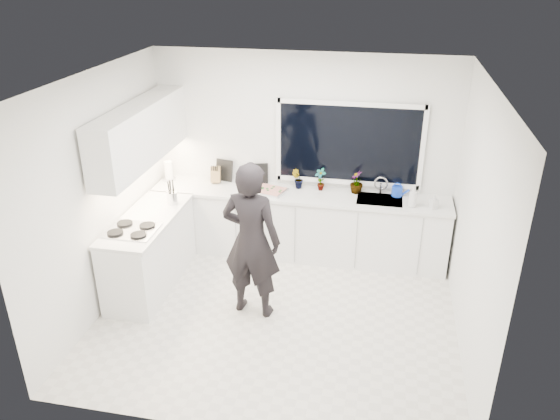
# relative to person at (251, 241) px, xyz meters

# --- Properties ---
(floor) EXTENTS (4.00, 3.50, 0.02)m
(floor) POSITION_rel_person_xyz_m (0.30, -0.04, -0.93)
(floor) COLOR beige
(floor) RESTS_ON ground
(wall_back) EXTENTS (4.00, 0.02, 2.70)m
(wall_back) POSITION_rel_person_xyz_m (0.30, 1.72, 0.43)
(wall_back) COLOR white
(wall_back) RESTS_ON ground
(wall_left) EXTENTS (0.02, 3.50, 2.70)m
(wall_left) POSITION_rel_person_xyz_m (-1.71, -0.04, 0.43)
(wall_left) COLOR white
(wall_left) RESTS_ON ground
(wall_right) EXTENTS (0.02, 3.50, 2.70)m
(wall_right) POSITION_rel_person_xyz_m (2.31, -0.04, 0.43)
(wall_right) COLOR white
(wall_right) RESTS_ON ground
(ceiling) EXTENTS (4.00, 3.50, 0.02)m
(ceiling) POSITION_rel_person_xyz_m (0.30, -0.04, 1.79)
(ceiling) COLOR white
(ceiling) RESTS_ON wall_back
(window) EXTENTS (1.80, 0.02, 1.00)m
(window) POSITION_rel_person_xyz_m (0.90, 1.68, 0.63)
(window) COLOR black
(window) RESTS_ON wall_back
(base_cabinets_back) EXTENTS (3.92, 0.58, 0.88)m
(base_cabinets_back) POSITION_rel_person_xyz_m (0.30, 1.41, -0.48)
(base_cabinets_back) COLOR white
(base_cabinets_back) RESTS_ON floor
(base_cabinets_left) EXTENTS (0.58, 1.60, 0.88)m
(base_cabinets_left) POSITION_rel_person_xyz_m (-1.37, 0.31, -0.48)
(base_cabinets_left) COLOR white
(base_cabinets_left) RESTS_ON floor
(countertop_back) EXTENTS (3.94, 0.62, 0.04)m
(countertop_back) POSITION_rel_person_xyz_m (0.30, 1.40, -0.02)
(countertop_back) COLOR silver
(countertop_back) RESTS_ON base_cabinets_back
(countertop_left) EXTENTS (0.62, 1.60, 0.04)m
(countertop_left) POSITION_rel_person_xyz_m (-1.37, 0.31, -0.02)
(countertop_left) COLOR silver
(countertop_left) RESTS_ON base_cabinets_left
(upper_cabinets) EXTENTS (0.34, 2.10, 0.70)m
(upper_cabinets) POSITION_rel_person_xyz_m (-1.49, 0.66, 0.93)
(upper_cabinets) COLOR white
(upper_cabinets) RESTS_ON wall_left
(sink) EXTENTS (0.58, 0.42, 0.14)m
(sink) POSITION_rel_person_xyz_m (1.35, 1.41, -0.05)
(sink) COLOR silver
(sink) RESTS_ON countertop_back
(faucet) EXTENTS (0.03, 0.03, 0.22)m
(faucet) POSITION_rel_person_xyz_m (1.35, 1.61, 0.11)
(faucet) COLOR silver
(faucet) RESTS_ON countertop_back
(stovetop) EXTENTS (0.56, 0.48, 0.03)m
(stovetop) POSITION_rel_person_xyz_m (-1.39, -0.04, 0.02)
(stovetop) COLOR black
(stovetop) RESTS_ON countertop_left
(person) EXTENTS (0.72, 0.52, 1.83)m
(person) POSITION_rel_person_xyz_m (0.00, 0.00, 0.00)
(person) COLOR black
(person) RESTS_ON floor
(pizza_tray) EXTENTS (0.53, 0.45, 0.03)m
(pizza_tray) POSITION_rel_person_xyz_m (-0.11, 1.38, 0.02)
(pizza_tray) COLOR silver
(pizza_tray) RESTS_ON countertop_back
(pizza) EXTENTS (0.48, 0.40, 0.01)m
(pizza) POSITION_rel_person_xyz_m (-0.11, 1.38, 0.03)
(pizza) COLOR red
(pizza) RESTS_ON pizza_tray
(watering_can) EXTENTS (0.18, 0.18, 0.13)m
(watering_can) POSITION_rel_person_xyz_m (1.56, 1.57, 0.07)
(watering_can) COLOR blue
(watering_can) RESTS_ON countertop_back
(paper_towel_roll) EXTENTS (0.13, 0.13, 0.26)m
(paper_towel_roll) POSITION_rel_person_xyz_m (-1.55, 1.51, 0.13)
(paper_towel_roll) COLOR white
(paper_towel_roll) RESTS_ON countertop_back
(knife_block) EXTENTS (0.15, 0.12, 0.22)m
(knife_block) POSITION_rel_person_xyz_m (-0.89, 1.55, 0.11)
(knife_block) COLOR #8D5F41
(knife_block) RESTS_ON countertop_back
(utensil_crock) EXTENTS (0.16, 0.16, 0.16)m
(utensil_crock) POSITION_rel_person_xyz_m (-1.21, 0.76, 0.08)
(utensil_crock) COLOR #AAA9AD
(utensil_crock) RESTS_ON countertop_left
(picture_frame_large) EXTENTS (0.22, 0.08, 0.28)m
(picture_frame_large) POSITION_rel_person_xyz_m (-0.29, 1.65, 0.14)
(picture_frame_large) COLOR black
(picture_frame_large) RESTS_ON countertop_back
(picture_frame_small) EXTENTS (0.25, 0.08, 0.30)m
(picture_frame_small) POSITION_rel_person_xyz_m (-0.79, 1.65, 0.15)
(picture_frame_small) COLOR black
(picture_frame_small) RESTS_ON countertop_back
(herb_plants) EXTENTS (0.96, 0.18, 0.30)m
(herb_plants) POSITION_rel_person_xyz_m (0.71, 1.57, 0.15)
(herb_plants) COLOR #26662D
(herb_plants) RESTS_ON countertop_back
(soap_bottles) EXTENTS (0.39, 0.15, 0.28)m
(soap_bottles) POSITION_rel_person_xyz_m (1.82, 1.26, 0.13)
(soap_bottles) COLOR #D8BF66
(soap_bottles) RESTS_ON countertop_back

